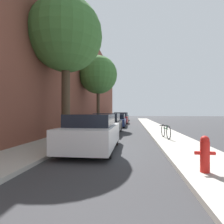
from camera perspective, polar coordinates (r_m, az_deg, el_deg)
name	(u,v)px	position (r m, az deg, el deg)	size (l,w,h in m)	color
ground_plane	(123,130)	(15.54, 3.62, -5.63)	(120.00, 120.00, 0.00)	#333335
sidewalk_left	(90,129)	(15.95, -6.89, -5.27)	(2.00, 52.00, 0.12)	#ADA89E
sidewalk_right	(158,130)	(15.66, 14.33, -5.37)	(2.00, 52.00, 0.12)	#ADA89E
building_facade_left	(75,70)	(16.68, -11.51, 12.78)	(0.70, 52.00, 10.43)	brown
parked_car_white	(92,133)	(7.21, -6.30, -6.52)	(1.83, 3.92, 1.42)	black
parked_car_black	(108,124)	(12.86, -1.38, -3.73)	(1.79, 4.56, 1.42)	black
parked_car_navy	(118,121)	(18.98, 1.75, -2.72)	(1.69, 4.44, 1.33)	black
parked_car_red	(121,118)	(24.11, 2.77, -2.01)	(1.87, 3.95, 1.49)	black
parked_car_grey	(122,118)	(28.94, 3.11, -1.76)	(1.73, 4.22, 1.40)	black
parked_car_teal	(123,117)	(33.86, 3.64, -1.44)	(1.80, 4.04, 1.48)	black
street_tree_near	(66,36)	(10.47, -14.33, 22.15)	(3.79, 3.79, 7.28)	#423323
street_tree_far	(98,75)	(17.21, -4.38, 11.52)	(3.53, 3.53, 6.64)	#423323
fire_hydrant	(205,153)	(4.75, 27.19, -11.52)	(0.45, 0.21, 0.84)	red
bicycle	(166,131)	(10.09, 16.52, -5.85)	(0.44, 1.73, 0.71)	black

